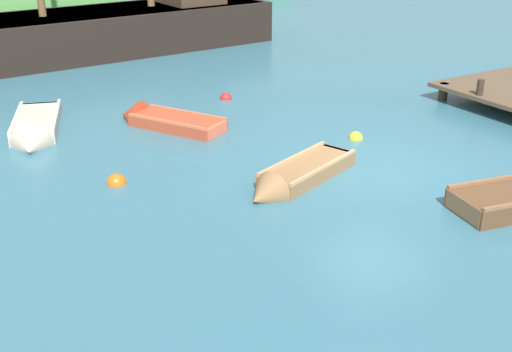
{
  "coord_description": "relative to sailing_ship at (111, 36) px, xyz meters",
  "views": [
    {
      "loc": [
        -9.28,
        -9.91,
        5.61
      ],
      "look_at": [
        -2.85,
        0.65,
        0.24
      ],
      "focal_mm": 44.3,
      "sensor_mm": 36.0,
      "label": 1
    }
  ],
  "objects": [
    {
      "name": "ground_plane",
      "position": [
        0.92,
        -15.18,
        -0.62
      ],
      "size": [
        120.0,
        120.0,
        0.0
      ],
      "primitive_type": "plane",
      "color": "teal"
    },
    {
      "name": "rowboat_outer_right",
      "position": [
        -2.03,
        -9.72,
        -0.52
      ],
      "size": [
        2.43,
        3.29,
        0.97
      ],
      "rotation": [
        0.0,
        0.0,
        2.08
      ],
      "color": "#C64C2D",
      "rests_on": "ground"
    },
    {
      "name": "buoy_yellow",
      "position": [
        1.83,
        -13.31,
        -0.62
      ],
      "size": [
        0.38,
        0.38,
        0.38
      ],
      "primitive_type": "sphere",
      "color": "yellow",
      "rests_on": "ground"
    },
    {
      "name": "rowboat_far",
      "position": [
        -1.12,
        -14.83,
        -0.52
      ],
      "size": [
        3.31,
        1.93,
        0.88
      ],
      "rotation": [
        0.0,
        0.0,
        3.48
      ],
      "color": "#9E7047",
      "rests_on": "ground"
    },
    {
      "name": "sailing_ship",
      "position": [
        0.0,
        0.0,
        0.0
      ],
      "size": [
        16.46,
        4.76,
        12.06
      ],
      "rotation": [
        0.0,
        0.0,
        3.2
      ],
      "color": "black",
      "rests_on": "ground"
    },
    {
      "name": "rowboat_center",
      "position": [
        -5.19,
        -8.75,
        -0.51
      ],
      "size": [
        2.16,
        3.67,
        1.06
      ],
      "rotation": [
        0.0,
        0.0,
        4.38
      ],
      "color": "beige",
      "rests_on": "ground"
    },
    {
      "name": "buoy_orange",
      "position": [
        -4.45,
        -12.82,
        -0.62
      ],
      "size": [
        0.44,
        0.44,
        0.44
      ],
      "primitive_type": "sphere",
      "color": "orange",
      "rests_on": "ground"
    },
    {
      "name": "buoy_red",
      "position": [
        0.71,
        -8.39,
        -0.62
      ],
      "size": [
        0.38,
        0.38,
        0.38
      ],
      "primitive_type": "sphere",
      "color": "red",
      "rests_on": "ground"
    }
  ]
}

